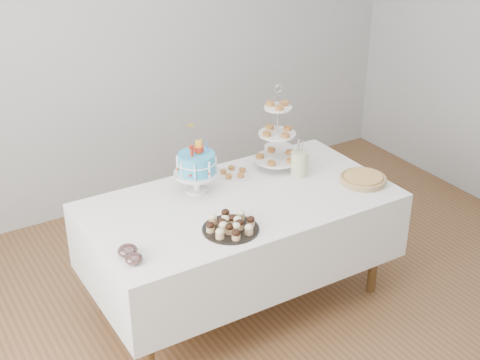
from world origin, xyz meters
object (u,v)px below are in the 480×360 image
birthday_cake (197,174)px  jam_bowl_a (134,259)px  jam_bowl_b (128,251)px  cupcake_tray (231,225)px  utensil_pitcher (299,163)px  tiered_stand (277,134)px  pastry_plate (233,173)px  table (240,231)px  pie (363,179)px  plate_stack (278,151)px

birthday_cake → jam_bowl_a: (-0.66, -0.54, -0.10)m
jam_bowl_a → jam_bowl_b: (0.00, 0.08, 0.00)m
birthday_cake → cupcake_tray: size_ratio=1.37×
birthday_cake → utensil_pitcher: (0.69, -0.14, -0.03)m
tiered_stand → pastry_plate: tiered_stand is taller
table → cupcake_tray: size_ratio=5.85×
birthday_cake → jam_bowl_a: size_ratio=4.67×
tiered_stand → utensil_pitcher: bearing=-69.2°
pie → utensil_pitcher: 0.43m
pastry_plate → utensil_pitcher: bearing=-30.1°
tiered_stand → utensil_pitcher: tiered_stand is taller
jam_bowl_b → jam_bowl_a: bearing=-90.0°
table → jam_bowl_a: 0.93m
tiered_stand → jam_bowl_a: tiered_stand is taller
birthday_cake → plate_stack: bearing=0.8°
table → jam_bowl_a: size_ratio=19.98×
pie → jam_bowl_a: jam_bowl_a is taller
table → tiered_stand: 0.70m
birthday_cake → tiered_stand: tiered_stand is taller
pie → jam_bowl_b: 1.64m
pastry_plate → pie: bearing=-38.3°
plate_stack → pastry_plate: 0.44m
plate_stack → utensil_pitcher: bearing=-98.6°
plate_stack → jam_bowl_a: bearing=-153.0°
tiered_stand → jam_bowl_a: bearing=-156.1°
jam_bowl_a → jam_bowl_b: bearing=90.0°
birthday_cake → jam_bowl_b: size_ratio=4.09×
pie → utensil_pitcher: bearing=133.3°
cupcake_tray → plate_stack: size_ratio=1.66×
jam_bowl_b → pie: bearing=0.2°
tiered_stand → utensil_pitcher: 0.24m
jam_bowl_a → pastry_plate: bearing=32.4°
cupcake_tray → pie: bearing=3.6°
tiered_stand → jam_bowl_b: size_ratio=5.36×
pastry_plate → jam_bowl_a: jam_bowl_a is taller
pie → utensil_pitcher: utensil_pitcher is taller
utensil_pitcher → plate_stack: bearing=101.6°
birthday_cake → cupcake_tray: birthday_cake is taller
birthday_cake → plate_stack: birthday_cake is taller
pie → pastry_plate: bearing=141.7°
pastry_plate → utensil_pitcher: utensil_pitcher is taller
birthday_cake → pastry_plate: 0.34m
pie → table: bearing=164.7°
pastry_plate → plate_stack: bearing=12.3°
cupcake_tray → jam_bowl_a: bearing=-177.5°
jam_bowl_a → utensil_pitcher: 1.41m
tiered_stand → jam_bowl_a: 1.42m
table → pastry_plate: bearing=66.8°
birthday_cake → pie: (0.98, -0.45, -0.10)m
pastry_plate → jam_bowl_a: (-0.97, -0.62, 0.01)m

